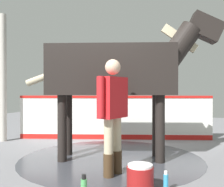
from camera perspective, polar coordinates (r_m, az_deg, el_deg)
ground_plane at (r=5.08m, az=-2.68°, el=-13.26°), size 16.00×16.00×0.02m
wet_patch at (r=4.83m, az=-0.14°, el=-13.87°), size 3.24×3.24×0.00m
barrier_wall at (r=6.57m, az=0.62°, el=-5.57°), size 4.62×1.40×1.09m
roof_post_far at (r=6.81m, az=-22.55°, el=3.18°), size 0.16×0.16×3.04m
horse at (r=4.68m, az=1.29°, el=4.80°), size 3.42×1.42×2.59m
handler at (r=3.76m, az=0.18°, el=-3.28°), size 0.34×0.65×1.66m
wash_bucket at (r=3.36m, az=6.12°, el=-17.64°), size 0.33×0.33×0.31m
bottle_shampoo at (r=3.40m, az=11.59°, el=-18.24°), size 0.06×0.06×0.24m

